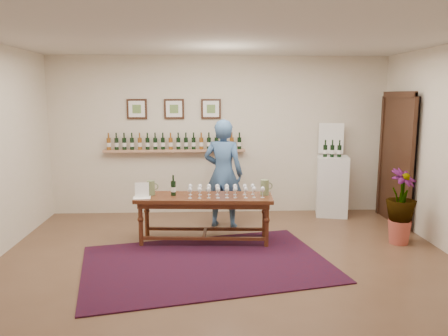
{
  "coord_description": "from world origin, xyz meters",
  "views": [
    {
      "loc": [
        -0.29,
        -5.3,
        2.13
      ],
      "look_at": [
        0.0,
        0.8,
        1.1
      ],
      "focal_mm": 35.0,
      "sensor_mm": 36.0,
      "label": 1
    }
  ],
  "objects_px": {
    "tasting_table": "(204,203)",
    "display_pedestal": "(332,186)",
    "person": "(223,174)",
    "potted_plant": "(401,207)"
  },
  "relations": [
    {
      "from": "tasting_table",
      "to": "display_pedestal",
      "type": "height_order",
      "value": "display_pedestal"
    },
    {
      "from": "tasting_table",
      "to": "person",
      "type": "xyz_separation_m",
      "value": [
        0.31,
        0.76,
        0.29
      ]
    },
    {
      "from": "display_pedestal",
      "to": "potted_plant",
      "type": "bearing_deg",
      "value": -70.89
    },
    {
      "from": "potted_plant",
      "to": "display_pedestal",
      "type": "bearing_deg",
      "value": 109.11
    },
    {
      "from": "tasting_table",
      "to": "display_pedestal",
      "type": "distance_m",
      "value": 2.64
    },
    {
      "from": "display_pedestal",
      "to": "person",
      "type": "relative_size",
      "value": 0.6
    },
    {
      "from": "potted_plant",
      "to": "tasting_table",
      "type": "bearing_deg",
      "value": 175.81
    },
    {
      "from": "person",
      "to": "display_pedestal",
      "type": "bearing_deg",
      "value": -145.72
    },
    {
      "from": "tasting_table",
      "to": "person",
      "type": "bearing_deg",
      "value": 71.75
    },
    {
      "from": "tasting_table",
      "to": "display_pedestal",
      "type": "xyz_separation_m",
      "value": [
        2.27,
        1.35,
        -0.06
      ]
    }
  ]
}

